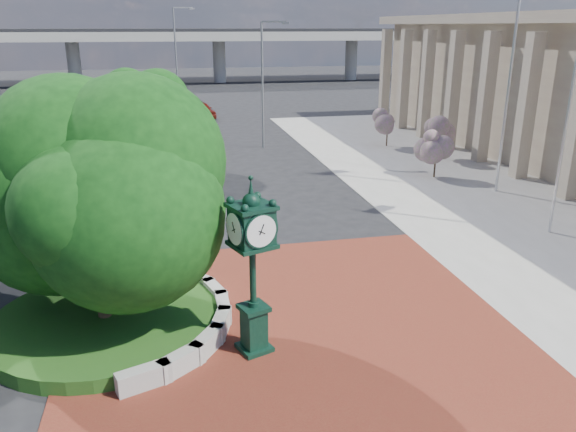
# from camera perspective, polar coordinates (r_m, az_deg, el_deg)

# --- Properties ---
(ground) EXTENTS (200.00, 200.00, 0.00)m
(ground) POSITION_cam_1_polar(r_m,az_deg,el_deg) (16.64, -0.35, -9.50)
(ground) COLOR black
(ground) RESTS_ON ground
(plaza) EXTENTS (12.00, 12.00, 0.04)m
(plaza) POSITION_cam_1_polar(r_m,az_deg,el_deg) (15.77, 0.41, -11.12)
(plaza) COLOR maroon
(plaza) RESTS_ON ground
(sidewalk) EXTENTS (20.00, 50.00, 0.04)m
(sidewalk) POSITION_cam_1_polar(r_m,az_deg,el_deg) (31.86, 24.97, 2.71)
(sidewalk) COLOR #9E9B93
(sidewalk) RESTS_ON ground
(planter_wall) EXTENTS (2.96, 6.77, 0.54)m
(planter_wall) POSITION_cam_1_polar(r_m,az_deg,el_deg) (16.24, -9.87, -9.48)
(planter_wall) COLOR #9E9B93
(planter_wall) RESTS_ON ground
(grass_bed) EXTENTS (6.10, 6.10, 0.40)m
(grass_bed) POSITION_cam_1_polar(r_m,az_deg,el_deg) (16.40, -18.00, -10.18)
(grass_bed) COLOR #123F13
(grass_bed) RESTS_ON ground
(overpass) EXTENTS (90.00, 12.00, 7.50)m
(overpass) POSITION_cam_1_polar(r_m,az_deg,el_deg) (84.40, -10.78, 17.56)
(overpass) COLOR #9E9B93
(overpass) RESTS_ON ground
(tree_planter) EXTENTS (5.20, 5.20, 6.33)m
(tree_planter) POSITION_cam_1_polar(r_m,az_deg,el_deg) (15.07, -19.34, 1.68)
(tree_planter) COLOR #38281C
(tree_planter) RESTS_ON ground
(tree_street) EXTENTS (4.40, 4.40, 5.45)m
(tree_street) POSITION_cam_1_polar(r_m,az_deg,el_deg) (32.69, -14.03, 10.06)
(tree_street) COLOR #38281C
(tree_street) RESTS_ON ground
(post_clock) EXTENTS (1.16, 1.16, 4.55)m
(post_clock) POSITION_cam_1_polar(r_m,az_deg,el_deg) (13.62, -3.62, -4.54)
(post_clock) COLOR black
(post_clock) RESTS_ON ground
(parked_car) EXTENTS (2.83, 4.58, 1.45)m
(parked_car) POSITION_cam_1_polar(r_m,az_deg,el_deg) (51.74, -8.87, 10.61)
(parked_car) COLOR #5E140D
(parked_car) RESTS_ON ground
(flagpole_a) EXTENTS (1.33, 0.71, 9.13)m
(flagpole_a) POSITION_cam_1_polar(r_m,az_deg,el_deg) (23.75, 26.53, 9.08)
(flagpole_a) COLOR silver
(flagpole_a) RESTS_ON ground
(flagpole_b) EXTENTS (1.76, 0.49, 11.46)m
(flagpole_b) POSITION_cam_1_polar(r_m,az_deg,el_deg) (28.99, 21.68, 13.53)
(flagpole_b) COLOR silver
(flagpole_b) RESTS_ON ground
(street_lamp_near) EXTENTS (1.78, 0.71, 8.17)m
(street_lamp_near) POSITION_cam_1_polar(r_m,az_deg,el_deg) (37.75, -2.32, 14.07)
(street_lamp_near) COLOR slate
(street_lamp_near) RESTS_ON ground
(street_lamp_far) EXTENTS (2.14, 0.52, 9.58)m
(street_lamp_far) POSITION_cam_1_polar(r_m,az_deg,el_deg) (58.00, -11.12, 16.21)
(street_lamp_far) COLOR slate
(street_lamp_far) RESTS_ON ground
(shrub_near) EXTENTS (1.20, 1.20, 2.20)m
(shrub_near) POSITION_cam_1_polar(r_m,az_deg,el_deg) (31.38, 14.83, 6.59)
(shrub_near) COLOR #38281C
(shrub_near) RESTS_ON ground
(shrub_mid) EXTENTS (1.20, 1.20, 2.20)m
(shrub_mid) POSITION_cam_1_polar(r_m,az_deg,el_deg) (36.09, 15.06, 8.11)
(shrub_mid) COLOR #38281C
(shrub_mid) RESTS_ON ground
(shrub_far) EXTENTS (1.20, 1.20, 2.20)m
(shrub_far) POSITION_cam_1_polar(r_m,az_deg,el_deg) (39.20, 10.10, 9.26)
(shrub_far) COLOR #38281C
(shrub_far) RESTS_ON ground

